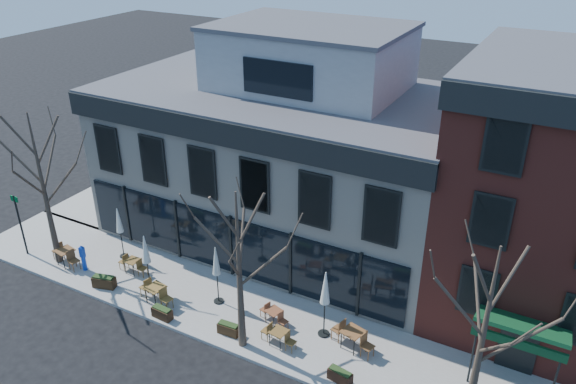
% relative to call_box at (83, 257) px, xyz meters
% --- Properties ---
extents(ground, '(120.00, 120.00, 0.00)m').
position_rel_call_box_xyz_m(ground, '(6.74, 3.13, -0.89)').
color(ground, black).
rests_on(ground, ground).
extents(sidewalk_front, '(33.50, 4.70, 0.15)m').
position_rel_call_box_xyz_m(sidewalk_front, '(9.99, 0.98, -0.82)').
color(sidewalk_front, gray).
rests_on(sidewalk_front, ground).
extents(sidewalk_side, '(4.50, 12.00, 0.15)m').
position_rel_call_box_xyz_m(sidewalk_side, '(-4.51, 9.13, -0.82)').
color(sidewalk_side, gray).
rests_on(sidewalk_side, ground).
extents(corner_building, '(18.39, 10.39, 11.10)m').
position_rel_call_box_xyz_m(corner_building, '(6.82, 8.20, 3.83)').
color(corner_building, beige).
rests_on(corner_building, ground).
extents(red_brick_building, '(8.20, 11.78, 11.18)m').
position_rel_call_box_xyz_m(red_brick_building, '(19.74, 8.11, 4.74)').
color(red_brick_building, maroon).
rests_on(red_brick_building, ground).
extents(tree_corner, '(3.93, 3.98, 7.92)m').
position_rel_call_box_xyz_m(tree_corner, '(-1.74, -0.07, 3.35)').
color(tree_corner, '#382B21').
rests_on(tree_corner, sidewalk_front).
extents(tree_mid, '(3.50, 3.55, 7.04)m').
position_rel_call_box_xyz_m(tree_mid, '(9.76, -0.77, 2.90)').
color(tree_mid, '#382B21').
rests_on(tree_mid, sidewalk_front).
extents(tree_right, '(3.72, 3.77, 7.48)m').
position_rel_call_box_xyz_m(tree_right, '(18.76, -0.77, 3.13)').
color(tree_right, '#382B21').
rests_on(tree_right, sidewalk_front).
extents(sign_pole, '(0.50, 0.10, 3.40)m').
position_rel_call_box_xyz_m(sign_pole, '(-3.76, -0.37, 1.18)').
color(sign_pole, black).
rests_on(sign_pole, sidewalk_front).
extents(call_box, '(0.28, 0.28, 1.41)m').
position_rel_call_box_xyz_m(call_box, '(0.00, 0.00, 0.00)').
color(call_box, '#0D35AC').
rests_on(call_box, sidewalk_front).
extents(cafe_set_0, '(2.02, 0.93, 1.04)m').
position_rel_call_box_xyz_m(cafe_set_0, '(-1.17, -0.09, -0.21)').
color(cafe_set_0, brown).
rests_on(cafe_set_0, sidewalk_front).
extents(cafe_set_1, '(1.66, 0.67, 0.87)m').
position_rel_call_box_xyz_m(cafe_set_1, '(2.26, 0.99, -0.30)').
color(cafe_set_1, brown).
rests_on(cafe_set_1, sidewalk_front).
extents(cafe_set_2, '(2.00, 0.90, 1.03)m').
position_rel_call_box_xyz_m(cafe_set_2, '(4.82, -0.30, -0.22)').
color(cafe_set_2, brown).
rests_on(cafe_set_2, sidewalk_front).
extents(cafe_set_3, '(1.58, 0.82, 0.81)m').
position_rel_call_box_xyz_m(cafe_set_3, '(10.22, 1.00, -0.33)').
color(cafe_set_3, brown).
rests_on(cafe_set_3, sidewalk_front).
extents(cafe_set_4, '(1.66, 0.72, 0.86)m').
position_rel_call_box_xyz_m(cafe_set_4, '(11.05, -0.08, -0.30)').
color(cafe_set_4, brown).
rests_on(cafe_set_4, sidewalk_front).
extents(cafe_set_5, '(2.06, 0.99, 1.06)m').
position_rel_call_box_xyz_m(cafe_set_5, '(13.78, 1.19, -0.20)').
color(cafe_set_5, brown).
rests_on(cafe_set_5, sidewalk_front).
extents(umbrella_0, '(0.45, 0.45, 2.82)m').
position_rel_call_box_xyz_m(umbrella_0, '(0.85, 1.81, 1.24)').
color(umbrella_0, black).
rests_on(umbrella_0, sidewalk_front).
extents(umbrella_1, '(0.47, 0.47, 2.94)m').
position_rel_call_box_xyz_m(umbrella_1, '(3.93, 0.29, 1.33)').
color(umbrella_1, black).
rests_on(umbrella_1, sidewalk_front).
extents(umbrella_2, '(0.47, 0.47, 2.93)m').
position_rel_call_box_xyz_m(umbrella_2, '(7.28, 1.07, 1.32)').
color(umbrella_2, black).
rests_on(umbrella_2, sidewalk_front).
extents(umbrella_3, '(0.50, 0.50, 3.15)m').
position_rel_call_box_xyz_m(umbrella_3, '(12.42, 1.36, 1.48)').
color(umbrella_3, black).
rests_on(umbrella_3, sidewalk_front).
extents(planter_0, '(1.16, 0.70, 0.61)m').
position_rel_call_box_xyz_m(planter_0, '(1.89, -0.58, -0.44)').
color(planter_0, black).
rests_on(planter_0, sidewalk_front).
extents(planter_1, '(0.98, 0.43, 0.54)m').
position_rel_call_box_xyz_m(planter_1, '(5.76, -1.03, -0.48)').
color(planter_1, '#311E10').
rests_on(planter_1, sidewalk_front).
extents(planter_2, '(0.96, 0.44, 0.53)m').
position_rel_call_box_xyz_m(planter_2, '(8.89, -0.51, -0.48)').
color(planter_2, '#302010').
rests_on(planter_2, sidewalk_front).
extents(planter_3, '(1.00, 0.53, 0.53)m').
position_rel_call_box_xyz_m(planter_3, '(14.08, -0.72, -0.48)').
color(planter_3, black).
rests_on(planter_3, sidewalk_front).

